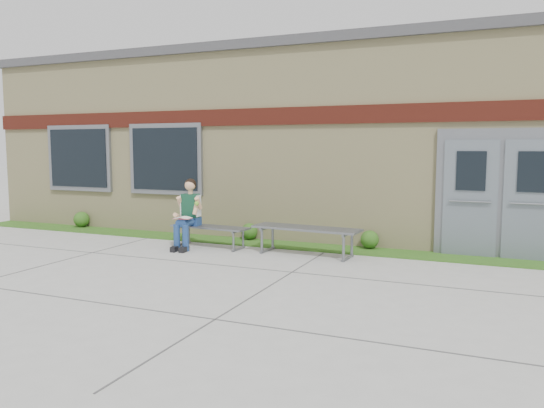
% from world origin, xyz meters
% --- Properties ---
extents(ground, '(80.00, 80.00, 0.00)m').
position_xyz_m(ground, '(0.00, 0.00, 0.00)').
color(ground, '#9E9E99').
rests_on(ground, ground).
extents(grass_strip, '(16.00, 0.80, 0.02)m').
position_xyz_m(grass_strip, '(0.00, 2.60, 0.01)').
color(grass_strip, '#144712').
rests_on(grass_strip, ground).
extents(school_building, '(16.20, 6.22, 4.20)m').
position_xyz_m(school_building, '(-0.00, 5.99, 2.10)').
color(school_building, beige).
rests_on(school_building, ground).
extents(bench_left, '(1.65, 0.58, 0.42)m').
position_xyz_m(bench_left, '(-1.24, 1.85, 0.32)').
color(bench_left, slate).
rests_on(bench_left, ground).
extents(bench_right, '(2.03, 0.70, 0.52)m').
position_xyz_m(bench_right, '(0.76, 1.85, 0.40)').
color(bench_right, slate).
rests_on(bench_right, ground).
extents(girl, '(0.53, 0.86, 1.35)m').
position_xyz_m(girl, '(-1.61, 1.65, 0.69)').
color(girl, navy).
rests_on(girl, ground).
extents(shrub_west, '(0.38, 0.38, 0.38)m').
position_xyz_m(shrub_west, '(-5.41, 2.85, 0.21)').
color(shrub_west, '#144712').
rests_on(shrub_west, grass_strip).
extents(shrub_mid, '(0.35, 0.35, 0.35)m').
position_xyz_m(shrub_mid, '(-0.86, 2.85, 0.19)').
color(shrub_mid, '#144712').
rests_on(shrub_mid, grass_strip).
extents(shrub_east, '(0.35, 0.35, 0.35)m').
position_xyz_m(shrub_east, '(1.71, 2.85, 0.19)').
color(shrub_east, '#144712').
rests_on(shrub_east, grass_strip).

